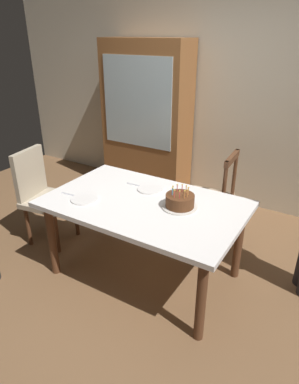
{
  "coord_description": "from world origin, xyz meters",
  "views": [
    {
      "loc": [
        1.3,
        -2.05,
        1.97
      ],
      "look_at": [
        0.05,
        0.0,
        0.82
      ],
      "focal_mm": 31.63,
      "sensor_mm": 36.0,
      "label": 1
    }
  ],
  "objects_px": {
    "plate_near_celebrant": "(84,199)",
    "chair_upholstered": "(41,192)",
    "chair_spindle_back": "(210,199)",
    "birthday_cake": "(180,201)",
    "dining_table": "(144,211)",
    "china_cabinet": "(147,120)",
    "plate_far_side": "(150,189)"
  },
  "relations": [
    {
      "from": "plate_near_celebrant",
      "to": "chair_upholstered",
      "type": "bearing_deg",
      "value": 165.79
    },
    {
      "from": "chair_spindle_back",
      "to": "chair_upholstered",
      "type": "relative_size",
      "value": 1.0
    },
    {
      "from": "birthday_cake",
      "to": "chair_spindle_back",
      "type": "relative_size",
      "value": 0.29
    },
    {
      "from": "dining_table",
      "to": "chair_upholstered",
      "type": "xyz_separation_m",
      "value": [
        -1.18,
        -0.03,
        -0.11
      ]
    },
    {
      "from": "dining_table",
      "to": "china_cabinet",
      "type": "distance_m",
      "value": 1.85
    },
    {
      "from": "plate_far_side",
      "to": "china_cabinet",
      "type": "distance_m",
      "value": 1.61
    },
    {
      "from": "birthday_cake",
      "to": "plate_far_side",
      "type": "distance_m",
      "value": 0.4
    },
    {
      "from": "plate_near_celebrant",
      "to": "chair_upholstered",
      "type": "height_order",
      "value": "chair_upholstered"
    },
    {
      "from": "plate_far_side",
      "to": "chair_spindle_back",
      "type": "distance_m",
      "value": 0.74
    },
    {
      "from": "dining_table",
      "to": "birthday_cake",
      "type": "bearing_deg",
      "value": 12.34
    },
    {
      "from": "plate_far_side",
      "to": "chair_spindle_back",
      "type": "bearing_deg",
      "value": 60.38
    },
    {
      "from": "plate_near_celebrant",
      "to": "dining_table",
      "type": "bearing_deg",
      "value": 26.99
    },
    {
      "from": "chair_spindle_back",
      "to": "china_cabinet",
      "type": "height_order",
      "value": "china_cabinet"
    },
    {
      "from": "chair_upholstered",
      "to": "china_cabinet",
      "type": "height_order",
      "value": "china_cabinet"
    },
    {
      "from": "plate_far_side",
      "to": "china_cabinet",
      "type": "height_order",
      "value": "china_cabinet"
    },
    {
      "from": "birthday_cake",
      "to": "china_cabinet",
      "type": "bearing_deg",
      "value": 129.45
    },
    {
      "from": "dining_table",
      "to": "birthday_cake",
      "type": "height_order",
      "value": "birthday_cake"
    },
    {
      "from": "plate_far_side",
      "to": "china_cabinet",
      "type": "xyz_separation_m",
      "value": [
        -0.86,
        1.34,
        0.22
      ]
    },
    {
      "from": "birthday_cake",
      "to": "chair_spindle_back",
      "type": "distance_m",
      "value": 0.82
    },
    {
      "from": "chair_spindle_back",
      "to": "china_cabinet",
      "type": "distance_m",
      "value": 1.5
    },
    {
      "from": "dining_table",
      "to": "plate_far_side",
      "type": "distance_m",
      "value": 0.25
    },
    {
      "from": "chair_spindle_back",
      "to": "plate_far_side",
      "type": "bearing_deg",
      "value": -119.62
    },
    {
      "from": "birthday_cake",
      "to": "chair_upholstered",
      "type": "distance_m",
      "value": 1.49
    },
    {
      "from": "birthday_cake",
      "to": "plate_near_celebrant",
      "type": "bearing_deg",
      "value": -158.49
    },
    {
      "from": "plate_far_side",
      "to": "chair_upholstered",
      "type": "distance_m",
      "value": 1.15
    },
    {
      "from": "dining_table",
      "to": "china_cabinet",
      "type": "bearing_deg",
      "value": 121.18
    },
    {
      "from": "birthday_cake",
      "to": "chair_spindle_back",
      "type": "height_order",
      "value": "chair_spindle_back"
    },
    {
      "from": "dining_table",
      "to": "birthday_cake",
      "type": "relative_size",
      "value": 5.68
    },
    {
      "from": "chair_spindle_back",
      "to": "dining_table",
      "type": "bearing_deg",
      "value": -107.55
    },
    {
      "from": "plate_near_celebrant",
      "to": "plate_far_side",
      "type": "height_order",
      "value": "same"
    },
    {
      "from": "dining_table",
      "to": "china_cabinet",
      "type": "xyz_separation_m",
      "value": [
        -0.94,
        1.56,
        0.31
      ]
    },
    {
      "from": "plate_far_side",
      "to": "dining_table",
      "type": "bearing_deg",
      "value": -70.35
    }
  ]
}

